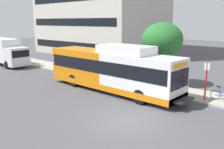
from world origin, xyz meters
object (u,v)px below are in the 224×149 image
(street_tree_near_stop, at_px, (162,40))
(bicycle_parked, at_px, (224,95))
(bus_stop_sign_pole, at_px, (206,78))
(box_truck_background, at_px, (6,51))
(transit_bus, at_px, (112,70))

(street_tree_near_stop, bearing_deg, bicycle_parked, -103.61)
(bus_stop_sign_pole, distance_m, street_tree_near_stop, 5.49)
(bicycle_parked, xyz_separation_m, street_tree_near_stop, (1.36, 5.63, 3.29))
(box_truck_background, bearing_deg, bicycle_parked, -83.11)
(bicycle_parked, distance_m, box_truck_background, 24.96)
(transit_bus, xyz_separation_m, bus_stop_sign_pole, (2.13, -6.53, -0.05))
(box_truck_background, bearing_deg, bus_stop_sign_pole, -84.37)
(bicycle_parked, relative_size, box_truck_background, 0.25)
(transit_bus, height_order, bus_stop_sign_pole, transit_bus)
(transit_bus, xyz_separation_m, box_truck_background, (-0.21, 17.21, 0.04))
(street_tree_near_stop, bearing_deg, box_truck_background, 102.82)
(bicycle_parked, bearing_deg, transit_bus, 110.21)
(street_tree_near_stop, bearing_deg, bus_stop_sign_pole, -113.56)
(bicycle_parked, relative_size, street_tree_near_stop, 0.34)
(bicycle_parked, distance_m, street_tree_near_stop, 6.66)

